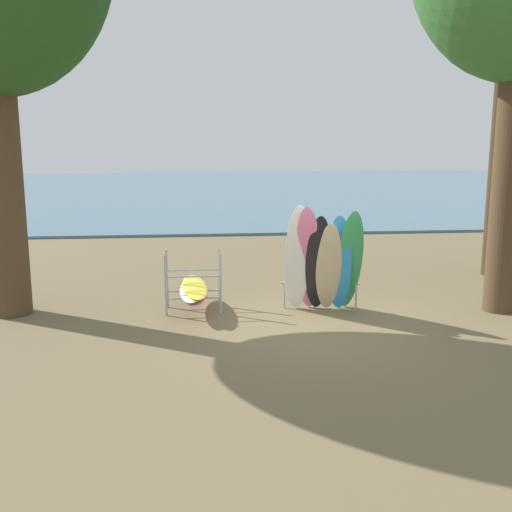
% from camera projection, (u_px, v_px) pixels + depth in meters
% --- Properties ---
extents(ground_plane, '(80.00, 80.00, 0.00)m').
position_uv_depth(ground_plane, '(315.00, 327.00, 11.64)').
color(ground_plane, brown).
extents(lake_water, '(80.00, 36.00, 0.10)m').
position_uv_depth(lake_water, '(231.00, 190.00, 39.65)').
color(lake_water, '#477084').
rests_on(lake_water, ground).
extents(leaning_board_pile, '(1.64, 1.09, 2.27)m').
position_uv_depth(leaning_board_pile, '(323.00, 262.00, 12.39)').
color(leaning_board_pile, white).
rests_on(leaning_board_pile, ground).
extents(board_storage_rack, '(1.15, 2.13, 1.25)m').
position_uv_depth(board_storage_rack, '(194.00, 289.00, 12.64)').
color(board_storage_rack, '#9EA0A5').
rests_on(board_storage_rack, ground).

